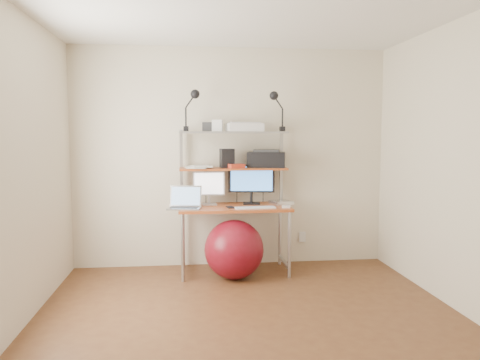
# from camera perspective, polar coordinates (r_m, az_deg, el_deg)

# --- Properties ---
(room) EXTENTS (3.60, 3.60, 3.60)m
(room) POSITION_cam_1_polar(r_m,az_deg,el_deg) (3.62, 1.58, 1.32)
(room) COLOR brown
(room) RESTS_ON ground
(computer_desk) EXTENTS (1.20, 0.60, 1.57)m
(computer_desk) POSITION_cam_1_polar(r_m,az_deg,el_deg) (5.13, -0.78, -0.71)
(computer_desk) COLOR #AF4D22
(computer_desk) RESTS_ON ground
(desktop) EXTENTS (1.20, 0.60, 0.00)m
(desktop) POSITION_cam_1_polar(r_m,az_deg,el_deg) (5.10, -0.70, -3.20)
(desktop) COLOR #AF4D22
(desktop) RESTS_ON computer_desk
(mid_shelf) EXTENTS (1.18, 0.34, 0.00)m
(mid_shelf) POSITION_cam_1_polar(r_m,az_deg,el_deg) (5.18, -0.85, 1.52)
(mid_shelf) COLOR #AF4D22
(mid_shelf) RESTS_ON computer_desk
(top_shelf) EXTENTS (1.18, 0.34, 0.00)m
(top_shelf) POSITION_cam_1_polar(r_m,az_deg,el_deg) (5.17, -0.86, 5.94)
(top_shelf) COLOR #A8A8AC
(top_shelf) RESTS_ON computer_desk
(floor) EXTENTS (3.60, 3.60, 0.00)m
(floor) POSITION_cam_1_polar(r_m,az_deg,el_deg) (3.92, 1.53, -17.24)
(floor) COLOR brown
(floor) RESTS_ON ground
(wall_outlet) EXTENTS (0.08, 0.01, 0.12)m
(wall_outlet) POSITION_cam_1_polar(r_m,az_deg,el_deg) (5.66, 7.60, -6.89)
(wall_outlet) COLOR silver
(wall_outlet) RESTS_ON room
(monitor_silver) EXTENTS (0.36, 0.13, 0.40)m
(monitor_silver) POSITION_cam_1_polar(r_m,az_deg,el_deg) (5.19, -3.79, -0.73)
(monitor_silver) COLOR silver
(monitor_silver) RESTS_ON desktop
(monitor_black) EXTENTS (0.52, 0.17, 0.52)m
(monitor_black) POSITION_cam_1_polar(r_m,az_deg,el_deg) (5.24, 1.40, -0.10)
(monitor_black) COLOR black
(monitor_black) RESTS_ON desktop
(laptop) EXTENTS (0.38, 0.33, 0.30)m
(laptop) POSITION_cam_1_polar(r_m,az_deg,el_deg) (4.98, -6.72, -2.87)
(laptop) COLOR silver
(laptop) RESTS_ON desktop
(keyboard) EXTENTS (0.44, 0.16, 0.01)m
(keyboard) POSITION_cam_1_polar(r_m,az_deg,el_deg) (4.96, 1.86, -3.38)
(keyboard) COLOR silver
(keyboard) RESTS_ON desktop
(mouse) EXTENTS (0.08, 0.05, 0.02)m
(mouse) POSITION_cam_1_polar(r_m,az_deg,el_deg) (5.01, 5.63, -3.26)
(mouse) COLOR silver
(mouse) RESTS_ON desktop
(mac_mini) EXTENTS (0.26, 0.26, 0.04)m
(mac_mini) POSITION_cam_1_polar(r_m,az_deg,el_deg) (5.25, 5.04, -2.75)
(mac_mini) COLOR silver
(mac_mini) RESTS_ON desktop
(phone) EXTENTS (0.09, 0.13, 0.01)m
(phone) POSITION_cam_1_polar(r_m,az_deg,el_deg) (4.99, -1.19, -3.34)
(phone) COLOR black
(phone) RESTS_ON desktop
(printer) EXTENTS (0.47, 0.37, 0.20)m
(printer) POSITION_cam_1_polar(r_m,az_deg,el_deg) (5.26, 3.24, 2.58)
(printer) COLOR black
(printer) RESTS_ON mid_shelf
(nas_cube) EXTENTS (0.16, 0.16, 0.21)m
(nas_cube) POSITION_cam_1_polar(r_m,az_deg,el_deg) (5.17, -1.60, 2.67)
(nas_cube) COLOR black
(nas_cube) RESTS_ON mid_shelf
(red_box) EXTENTS (0.19, 0.15, 0.05)m
(red_box) POSITION_cam_1_polar(r_m,az_deg,el_deg) (5.10, -0.43, 1.71)
(red_box) COLOR #AF301C
(red_box) RESTS_ON mid_shelf
(scanner) EXTENTS (0.41, 0.29, 0.10)m
(scanner) POSITION_cam_1_polar(r_m,az_deg,el_deg) (5.17, 0.54, 6.48)
(scanner) COLOR silver
(scanner) RESTS_ON top_shelf
(box_white) EXTENTS (0.12, 0.11, 0.13)m
(box_white) POSITION_cam_1_polar(r_m,az_deg,el_deg) (5.13, -2.79, 6.65)
(box_white) COLOR silver
(box_white) RESTS_ON top_shelf
(box_grey) EXTENTS (0.12, 0.12, 0.10)m
(box_grey) POSITION_cam_1_polar(r_m,az_deg,el_deg) (5.17, -3.97, 6.49)
(box_grey) COLOR #2A2B2D
(box_grey) RESTS_ON top_shelf
(clip_lamp_left) EXTENTS (0.18, 0.10, 0.45)m
(clip_lamp_left) POSITION_cam_1_polar(r_m,az_deg,el_deg) (5.10, -5.74, 9.58)
(clip_lamp_left) COLOR black
(clip_lamp_left) RESTS_ON top_shelf
(clip_lamp_right) EXTENTS (0.17, 0.10, 0.44)m
(clip_lamp_right) POSITION_cam_1_polar(r_m,az_deg,el_deg) (5.18, 4.38, 9.44)
(clip_lamp_right) COLOR black
(clip_lamp_right) RESTS_ON top_shelf
(exercise_ball) EXTENTS (0.63, 0.63, 0.63)m
(exercise_ball) POSITION_cam_1_polar(r_m,az_deg,el_deg) (4.97, -0.73, -8.46)
(exercise_ball) COLOR maroon
(exercise_ball) RESTS_ON floor
(paper_stack) EXTENTS (0.32, 0.40, 0.02)m
(paper_stack) POSITION_cam_1_polar(r_m,az_deg,el_deg) (5.16, -4.97, 1.61)
(paper_stack) COLOR white
(paper_stack) RESTS_ON mid_shelf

